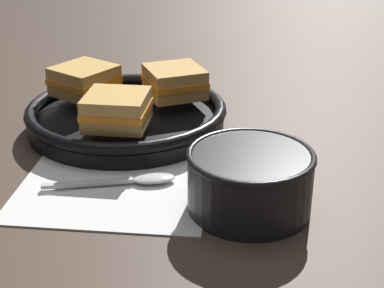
{
  "coord_description": "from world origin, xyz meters",
  "views": [
    {
      "loc": [
        0.11,
        -0.69,
        0.37
      ],
      "look_at": [
        0.03,
        0.02,
        0.04
      ],
      "focal_mm": 55.0,
      "sensor_mm": 36.0,
      "label": 1
    }
  ],
  "objects_px": {
    "soup_bowl": "(250,177)",
    "sandwich_near_right": "(175,81)",
    "sandwich_far_left": "(84,80)",
    "sandwich_near_left": "(117,110)",
    "skillet": "(127,116)",
    "spoon": "(136,180)"
  },
  "relations": [
    {
      "from": "skillet",
      "to": "sandwich_near_left",
      "type": "bearing_deg",
      "value": -86.31
    },
    {
      "from": "soup_bowl",
      "to": "sandwich_far_left",
      "type": "relative_size",
      "value": 1.25
    },
    {
      "from": "soup_bowl",
      "to": "sandwich_near_left",
      "type": "xyz_separation_m",
      "value": [
        -0.19,
        0.14,
        0.02
      ]
    },
    {
      "from": "spoon",
      "to": "sandwich_near_left",
      "type": "height_order",
      "value": "sandwich_near_left"
    },
    {
      "from": "sandwich_far_left",
      "to": "sandwich_near_right",
      "type": "bearing_deg",
      "value": 3.69
    },
    {
      "from": "soup_bowl",
      "to": "skillet",
      "type": "bearing_deg",
      "value": 130.94
    },
    {
      "from": "spoon",
      "to": "skillet",
      "type": "distance_m",
      "value": 0.19
    },
    {
      "from": "spoon",
      "to": "skillet",
      "type": "xyz_separation_m",
      "value": [
        -0.05,
        0.18,
        0.01
      ]
    },
    {
      "from": "sandwich_far_left",
      "to": "sandwich_near_left",
      "type": "bearing_deg",
      "value": -56.31
    },
    {
      "from": "sandwich_near_right",
      "to": "spoon",
      "type": "bearing_deg",
      "value": -94.93
    },
    {
      "from": "sandwich_far_left",
      "to": "skillet",
      "type": "bearing_deg",
      "value": -26.31
    },
    {
      "from": "soup_bowl",
      "to": "sandwich_near_right",
      "type": "height_order",
      "value": "sandwich_near_right"
    },
    {
      "from": "skillet",
      "to": "sandwich_near_right",
      "type": "height_order",
      "value": "sandwich_near_right"
    },
    {
      "from": "spoon",
      "to": "sandwich_near_right",
      "type": "distance_m",
      "value": 0.24
    },
    {
      "from": "soup_bowl",
      "to": "sandwich_near_right",
      "type": "distance_m",
      "value": 0.3
    },
    {
      "from": "sandwich_near_left",
      "to": "skillet",
      "type": "bearing_deg",
      "value": 93.69
    },
    {
      "from": "soup_bowl",
      "to": "spoon",
      "type": "xyz_separation_m",
      "value": [
        -0.15,
        0.04,
        -0.03
      ]
    },
    {
      "from": "sandwich_near_right",
      "to": "skillet",
      "type": "bearing_deg",
      "value": -146.31
    },
    {
      "from": "sandwich_far_left",
      "to": "soup_bowl",
      "type": "bearing_deg",
      "value": -44.13
    },
    {
      "from": "spoon",
      "to": "sandwich_far_left",
      "type": "height_order",
      "value": "sandwich_far_left"
    },
    {
      "from": "sandwich_near_right",
      "to": "sandwich_far_left",
      "type": "distance_m",
      "value": 0.15
    },
    {
      "from": "sandwich_near_left",
      "to": "sandwich_far_left",
      "type": "relative_size",
      "value": 0.75
    }
  ]
}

